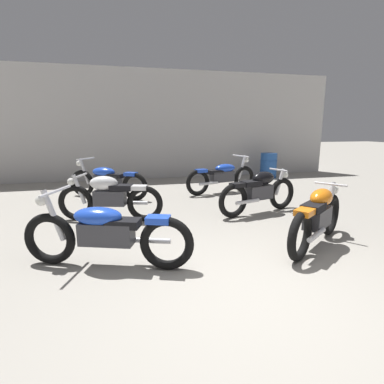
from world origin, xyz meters
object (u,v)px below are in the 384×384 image
(motorcycle_right_row_2, at_px, (222,176))
(oil_drum, at_px, (268,165))
(motorcycle_left_row_1, at_px, (109,197))
(motorcycle_right_row_0, at_px, (318,216))
(motorcycle_left_row_2, at_px, (107,180))
(motorcycle_right_row_1, at_px, (259,191))
(motorcycle_left_row_0, at_px, (106,232))

(motorcycle_right_row_2, height_order, oil_drum, motorcycle_right_row_2)
(motorcycle_left_row_1, relative_size, motorcycle_right_row_0, 1.16)
(motorcycle_left_row_2, xyz_separation_m, motorcycle_right_row_0, (3.02, -3.99, 0.01))
(motorcycle_right_row_0, height_order, oil_drum, motorcycle_right_row_0)
(motorcycle_left_row_1, xyz_separation_m, motorcycle_right_row_0, (2.95, -2.05, 0.00))
(motorcycle_right_row_0, bearing_deg, motorcycle_right_row_2, 90.73)
(motorcycle_left_row_2, height_order, motorcycle_right_row_1, motorcycle_left_row_2)
(motorcycle_left_row_2, bearing_deg, motorcycle_left_row_0, -89.31)
(motorcycle_left_row_0, relative_size, oil_drum, 2.44)
(motorcycle_right_row_1, relative_size, motorcycle_right_row_2, 0.91)
(motorcycle_left_row_1, relative_size, motorcycle_right_row_1, 1.00)
(motorcycle_right_row_2, bearing_deg, motorcycle_left_row_1, -146.93)
(motorcycle_right_row_1, bearing_deg, oil_drum, 59.83)
(motorcycle_left_row_1, bearing_deg, motorcycle_left_row_0, -90.74)
(motorcycle_left_row_2, bearing_deg, oil_drum, 19.84)
(motorcycle_left_row_0, xyz_separation_m, motorcycle_right_row_0, (2.97, -0.05, 0.01))
(motorcycle_left_row_2, distance_m, oil_drum, 5.72)
(motorcycle_left_row_1, xyz_separation_m, motorcycle_right_row_2, (2.90, 1.89, -0.01))
(motorcycle_right_row_1, distance_m, oil_drum, 4.73)
(motorcycle_left_row_1, distance_m, oil_drum, 6.58)
(motorcycle_right_row_1, height_order, motorcycle_right_row_2, motorcycle_right_row_2)
(motorcycle_left_row_2, distance_m, motorcycle_right_row_1, 3.69)
(motorcycle_left_row_1, height_order, motorcycle_right_row_0, same)
(motorcycle_left_row_2, distance_m, motorcycle_right_row_0, 5.00)
(motorcycle_left_row_0, relative_size, motorcycle_right_row_0, 1.25)
(motorcycle_right_row_0, bearing_deg, motorcycle_left_row_2, 127.13)
(motorcycle_right_row_0, distance_m, motorcycle_right_row_2, 3.93)
(motorcycle_left_row_2, relative_size, oil_drum, 2.21)
(motorcycle_right_row_1, distance_m, motorcycle_right_row_2, 2.09)
(motorcycle_left_row_0, xyz_separation_m, motorcycle_right_row_1, (2.96, 1.79, 0.01))
(motorcycle_left_row_1, bearing_deg, motorcycle_right_row_2, 33.07)
(motorcycle_right_row_2, bearing_deg, motorcycle_right_row_1, -88.96)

